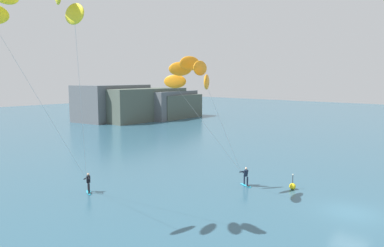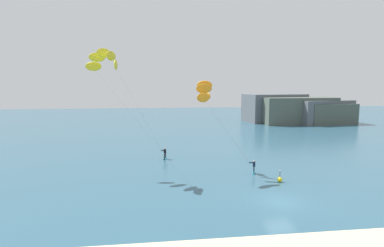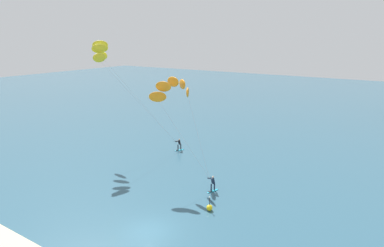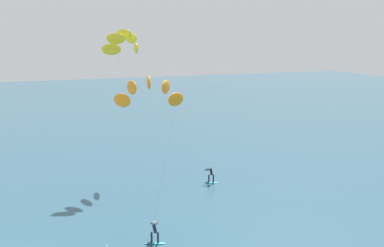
{
  "view_description": "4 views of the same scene",
  "coord_description": "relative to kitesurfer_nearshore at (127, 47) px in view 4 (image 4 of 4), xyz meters",
  "views": [
    {
      "loc": [
        -26.28,
        -8.18,
        9.56
      ],
      "look_at": [
        -4.27,
        11.43,
        5.89
      ],
      "focal_mm": 34.07,
      "sensor_mm": 36.0,
      "label": 1
    },
    {
      "loc": [
        -11.57,
        -26.21,
        10.73
      ],
      "look_at": [
        -6.56,
        13.24,
        5.76
      ],
      "focal_mm": 29.0,
      "sensor_mm": 36.0,
      "label": 2
    },
    {
      "loc": [
        16.57,
        -18.83,
        15.36
      ],
      "look_at": [
        -4.34,
        12.79,
        5.75
      ],
      "focal_mm": 32.03,
      "sensor_mm": 36.0,
      "label": 3
    },
    {
      "loc": [
        28.12,
        1.57,
        14.35
      ],
      "look_at": [
        -6.75,
        14.82,
        6.82
      ],
      "focal_mm": 41.2,
      "sensor_mm": 36.0,
      "label": 4
    }
  ],
  "objects": [
    {
      "name": "kitesurfer_nearshore",
      "position": [
        0.0,
        0.0,
        0.0
      ],
      "size": [
        10.14,
        10.05,
        14.93
      ],
      "color": "#23ADD1",
      "rests_on": "ground"
    },
    {
      "name": "kitesurfer_mid_water",
      "position": [
        11.68,
        -0.96,
        -3.54
      ],
      "size": [
        7.69,
        5.64,
        11.24
      ],
      "color": "#23ADD1",
      "rests_on": "ground"
    }
  ]
}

